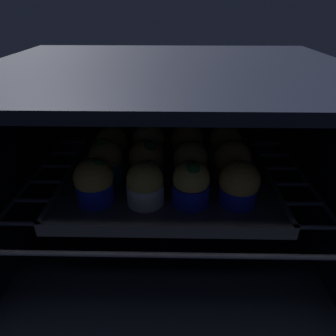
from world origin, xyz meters
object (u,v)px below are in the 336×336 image
(muffin_row1_col3, at_px, (232,161))
(baking_tray, at_px, (168,180))
(muffin_row1_col0, at_px, (106,160))
(muffin_row2_col2, at_px, (187,143))
(muffin_row1_col1, at_px, (147,160))
(muffin_row0_col0, at_px, (94,182))
(muffin_row2_col3, at_px, (225,145))
(muffin_row0_col2, at_px, (191,184))
(muffin_row0_col1, at_px, (145,184))
(muffin_row0_col3, at_px, (239,184))
(muffin_row1_col2, at_px, (190,162))
(muffin_row2_col0, at_px, (112,145))
(muffin_row2_col1, at_px, (148,143))

(muffin_row1_col3, bearing_deg, baking_tray, 179.91)
(muffin_row1_col0, distance_m, muffin_row2_col2, 0.17)
(baking_tray, distance_m, muffin_row1_col1, 0.06)
(muffin_row1_col1, bearing_deg, muffin_row0_col0, -134.18)
(baking_tray, height_order, muffin_row2_col3, muffin_row2_col3)
(muffin_row0_col0, bearing_deg, muffin_row2_col3, 33.18)
(muffin_row0_col2, distance_m, muffin_row1_col0, 0.17)
(muffin_row0_col0, distance_m, muffin_row2_col2, 0.22)
(muffin_row0_col1, bearing_deg, muffin_row0_col3, 1.07)
(muffin_row1_col0, xyz_separation_m, muffin_row1_col2, (0.15, 0.00, -0.00))
(muffin_row1_col0, xyz_separation_m, muffin_row2_col0, (-0.00, 0.07, -0.00))
(muffin_row1_col2, xyz_separation_m, muffin_row2_col1, (-0.08, 0.08, 0.00))
(muffin_row0_col1, relative_size, muffin_row1_col1, 0.94)
(muffin_row0_col3, bearing_deg, muffin_row1_col3, 89.35)
(baking_tray, bearing_deg, muffin_row1_col2, 1.56)
(muffin_row0_col3, distance_m, muffin_row1_col1, 0.17)
(baking_tray, bearing_deg, muffin_row2_col2, 65.31)
(muffin_row0_col1, height_order, muffin_row2_col2, muffin_row2_col2)
(muffin_row0_col0, bearing_deg, muffin_row2_col2, 45.72)
(muffin_row1_col3, bearing_deg, muffin_row1_col2, 179.01)
(baking_tray, relative_size, muffin_row0_col3, 5.08)
(muffin_row0_col3, relative_size, muffin_row2_col2, 0.95)
(muffin_row1_col0, height_order, muffin_row2_col0, muffin_row1_col0)
(baking_tray, xyz_separation_m, muffin_row0_col3, (0.11, -0.07, 0.04))
(muffin_row0_col0, relative_size, muffin_row1_col0, 0.99)
(muffin_row1_col2, xyz_separation_m, muffin_row1_col3, (0.07, -0.00, 0.00))
(muffin_row0_col0, xyz_separation_m, muffin_row1_col3, (0.23, 0.08, -0.00))
(muffin_row1_col2, bearing_deg, muffin_row2_col3, 44.83)
(muffin_row0_col3, relative_size, muffin_row2_col3, 0.97)
(muffin_row2_col0, bearing_deg, muffin_row1_col2, -24.82)
(muffin_row0_col3, height_order, muffin_row1_col1, muffin_row1_col1)
(muffin_row2_col3, bearing_deg, muffin_row0_col0, -146.82)
(baking_tray, height_order, muffin_row1_col0, muffin_row1_col0)
(muffin_row1_col1, bearing_deg, muffin_row0_col2, -46.19)
(muffin_row2_col3, bearing_deg, muffin_row1_col3, -88.49)
(baking_tray, relative_size, muffin_row1_col3, 4.90)
(muffin_row0_col2, relative_size, muffin_row0_col3, 1.08)
(baking_tray, distance_m, muffin_row0_col0, 0.15)
(muffin_row1_col1, xyz_separation_m, muffin_row2_col0, (-0.08, 0.07, -0.00))
(baking_tray, distance_m, muffin_row0_col3, 0.14)
(baking_tray, height_order, muffin_row2_col2, muffin_row2_col2)
(muffin_row0_col2, relative_size, muffin_row1_col0, 1.01)
(muffin_row0_col3, bearing_deg, muffin_row1_col2, 134.17)
(muffin_row2_col2, bearing_deg, baking_tray, -114.69)
(muffin_row1_col3, bearing_deg, muffin_row2_col2, 134.24)
(muffin_row0_col2, bearing_deg, muffin_row1_col2, 88.15)
(muffin_row1_col3, bearing_deg, muffin_row0_col1, -152.72)
(muffin_row1_col1, bearing_deg, muffin_row0_col3, -26.73)
(muffin_row0_col2, relative_size, muffin_row1_col2, 1.10)
(muffin_row0_col1, distance_m, muffin_row1_col2, 0.11)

